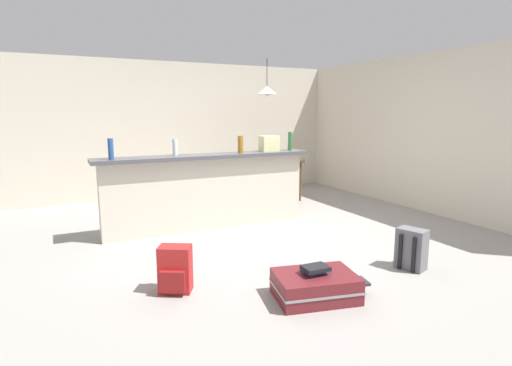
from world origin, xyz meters
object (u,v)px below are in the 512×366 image
object	(u,v)px
dining_chair_near_partition	(280,177)
book_stack	(316,269)
bottle_blue	(111,149)
pendant_lamp	(267,90)
bottle_clear	(175,147)
backpack_red	(175,270)
bottle_green	(290,141)
suitcase_flat_maroon	(316,286)
dining_table	(267,165)
backpack_grey	(412,249)
bottle_amber	(240,145)
grocery_bag	(269,143)

from	to	relation	value
dining_chair_near_partition	book_stack	distance (m)	3.45
bottle_blue	pendant_lamp	world-z (taller)	pendant_lamp
bottle_clear	pendant_lamp	xyz separation A→B (m)	(1.99, 1.20, 0.83)
backpack_red	bottle_green	bearing A→B (deg)	38.53
suitcase_flat_maroon	backpack_red	size ratio (longest dim) A/B	2.09
dining_table	pendant_lamp	distance (m)	1.32
bottle_blue	backpack_grey	xyz separation A→B (m)	(2.59, -2.23, -0.95)
bottle_amber	backpack_red	xyz separation A→B (m)	(-1.42, -1.72, -0.94)
backpack_red	suitcase_flat_maroon	bearing A→B (deg)	-32.53
bottle_green	bottle_blue	bearing A→B (deg)	-177.69
bottle_green	dining_table	size ratio (longest dim) A/B	0.25
bottle_blue	pendant_lamp	size ratio (longest dim) A/B	0.39
grocery_bag	backpack_grey	world-z (taller)	grocery_bag
grocery_bag	backpack_red	size ratio (longest dim) A/B	0.62
dining_chair_near_partition	suitcase_flat_maroon	bearing A→B (deg)	-114.56
bottle_clear	suitcase_flat_maroon	xyz separation A→B (m)	(0.50, -2.52, -1.02)
backpack_red	pendant_lamp	bearing A→B (deg)	50.30
bottle_amber	backpack_red	distance (m)	2.42
bottle_blue	book_stack	distance (m)	2.83
bottle_blue	backpack_red	xyz separation A→B (m)	(0.28, -1.69, -0.95)
backpack_red	bottle_amber	bearing A→B (deg)	50.43
bottle_amber	backpack_red	bearing A→B (deg)	-129.57
grocery_bag	dining_chair_near_partition	distance (m)	1.06
bottle_clear	book_stack	distance (m)	2.70
dining_table	backpack_grey	xyz separation A→B (m)	(-0.24, -3.60, -0.44)
bottle_amber	dining_table	xyz separation A→B (m)	(1.13, 1.35, -0.50)
dining_chair_near_partition	book_stack	bearing A→B (deg)	-114.52
suitcase_flat_maroon	bottle_green	bearing A→B (deg)	63.75
dining_chair_near_partition	bottle_clear	bearing A→B (deg)	-162.13
grocery_bag	dining_table	xyz separation A→B (m)	(0.62, 1.24, -0.49)
bottle_green	suitcase_flat_maroon	world-z (taller)	bottle_green
bottle_blue	bottle_green	distance (m)	2.53
dining_table	dining_chair_near_partition	size ratio (longest dim) A/B	1.18
bottle_blue	suitcase_flat_maroon	bearing A→B (deg)	-60.81
bottle_blue	bottle_green	xyz separation A→B (m)	(2.53, 0.10, 0.01)
grocery_bag	pendant_lamp	xyz separation A→B (m)	(0.61, 1.23, 0.83)
bottle_clear	bottle_amber	bearing A→B (deg)	-9.16
bottle_green	dining_table	world-z (taller)	bottle_green
dining_chair_near_partition	backpack_red	world-z (taller)	dining_chair_near_partition
backpack_red	backpack_grey	world-z (taller)	same
pendant_lamp	book_stack	distance (m)	4.34
bottle_amber	suitcase_flat_maroon	distance (m)	2.63
backpack_red	book_stack	world-z (taller)	backpack_red
pendant_lamp	book_stack	xyz separation A→B (m)	(-1.48, -3.70, -1.71)
bottle_clear	bottle_amber	size ratio (longest dim) A/B	0.88
bottle_clear	bottle_green	xyz separation A→B (m)	(1.71, -0.06, 0.03)
dining_chair_near_partition	backpack_red	xyz separation A→B (m)	(-2.48, -2.48, -0.31)
bottle_blue	backpack_red	world-z (taller)	bottle_blue
bottle_green	dining_table	xyz separation A→B (m)	(0.29, 1.27, -0.51)
grocery_bag	dining_table	distance (m)	1.47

